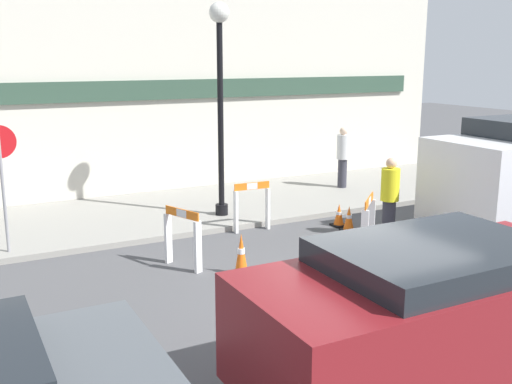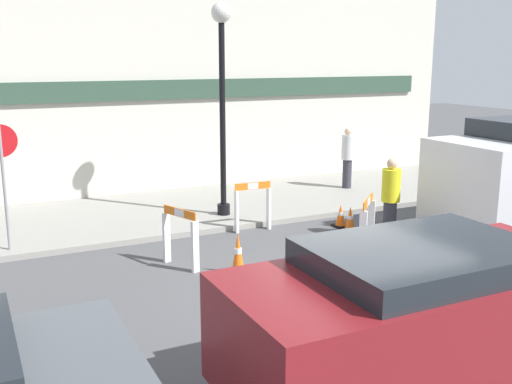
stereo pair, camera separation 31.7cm
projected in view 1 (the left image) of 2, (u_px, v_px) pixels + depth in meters
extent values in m
plane|color=#4C4C4F|center=(355.00, 310.00, 8.81)|extent=(60.00, 60.00, 0.00)
cube|color=gray|center=(191.00, 209.00, 14.40)|extent=(18.00, 3.97, 0.12)
cube|color=beige|center=(160.00, 91.00, 15.59)|extent=(18.00, 0.12, 5.50)
cube|color=#2D4738|center=(161.00, 90.00, 15.48)|extent=(16.20, 0.10, 0.50)
cylinder|color=black|center=(222.00, 209.00, 13.63)|extent=(0.29, 0.29, 0.24)
cylinder|color=black|center=(221.00, 121.00, 13.19)|extent=(0.13, 0.13, 4.26)
sphere|color=silver|center=(219.00, 12.00, 12.68)|extent=(0.44, 0.44, 0.44)
cylinder|color=gray|center=(3.00, 191.00, 10.81)|extent=(0.06, 0.06, 2.31)
cube|color=white|center=(168.00, 238.00, 10.73)|extent=(0.14, 0.10, 0.92)
cube|color=white|center=(198.00, 247.00, 10.22)|extent=(0.14, 0.10, 0.92)
cube|color=orange|center=(182.00, 213.00, 10.36)|extent=(0.32, 0.79, 0.15)
cube|color=white|center=(182.00, 213.00, 10.36)|extent=(0.12, 0.25, 0.14)
cube|color=white|center=(364.00, 237.00, 10.69)|extent=(0.13, 0.14, 0.99)
cube|color=white|center=(371.00, 225.00, 11.47)|extent=(0.13, 0.14, 0.99)
cube|color=orange|center=(369.00, 201.00, 10.96)|extent=(0.67, 0.64, 0.15)
cube|color=white|center=(369.00, 201.00, 10.96)|extent=(0.22, 0.21, 0.14)
cube|color=white|center=(268.00, 208.00, 12.86)|extent=(0.07, 0.13, 0.90)
cube|color=white|center=(236.00, 212.00, 12.56)|extent=(0.07, 0.13, 0.90)
cube|color=orange|center=(252.00, 186.00, 12.59)|extent=(0.80, 0.07, 0.15)
cube|color=white|center=(252.00, 186.00, 12.59)|extent=(0.24, 0.04, 0.14)
cube|color=black|center=(348.00, 230.00, 12.78)|extent=(0.30, 0.30, 0.04)
cone|color=orange|center=(349.00, 218.00, 12.72)|extent=(0.22, 0.22, 0.51)
cylinder|color=white|center=(349.00, 216.00, 12.72)|extent=(0.13, 0.13, 0.07)
cube|color=black|center=(339.00, 225.00, 13.16)|extent=(0.30, 0.30, 0.04)
cone|color=orange|center=(339.00, 214.00, 13.10)|extent=(0.22, 0.22, 0.46)
cylinder|color=white|center=(339.00, 213.00, 13.10)|extent=(0.13, 0.13, 0.06)
cube|color=black|center=(241.00, 273.00, 10.24)|extent=(0.30, 0.30, 0.04)
cone|color=orange|center=(241.00, 253.00, 10.16)|extent=(0.23, 0.22, 0.69)
cylinder|color=white|center=(241.00, 251.00, 10.15)|extent=(0.13, 0.13, 0.10)
cylinder|color=#33333D|center=(389.00, 219.00, 12.22)|extent=(0.33, 0.33, 0.79)
cylinder|color=yellow|center=(390.00, 185.00, 12.06)|extent=(0.45, 0.45, 0.66)
sphere|color=#DBAD89|center=(391.00, 163.00, 11.97)|extent=(0.26, 0.26, 0.22)
cylinder|color=#33333D|center=(342.00, 173.00, 16.43)|extent=(0.26, 0.26, 0.79)
cylinder|color=silver|center=(343.00, 147.00, 16.27)|extent=(0.36, 0.36, 0.66)
sphere|color=beige|center=(344.00, 131.00, 16.17)|extent=(0.22, 0.22, 0.22)
cube|color=maroon|center=(432.00, 318.00, 6.47)|extent=(4.30, 1.84, 1.17)
cube|color=#1E2328|center=(436.00, 267.00, 6.34)|extent=(2.36, 1.69, 0.53)
cylinder|color=black|center=(455.00, 312.00, 7.99)|extent=(0.60, 0.18, 0.60)
cylinder|color=black|center=(282.00, 358.00, 6.78)|extent=(0.60, 0.18, 0.60)
cylinder|color=black|center=(446.00, 213.00, 13.10)|extent=(0.60, 0.18, 0.60)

